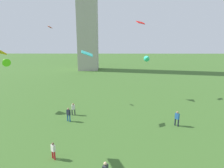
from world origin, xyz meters
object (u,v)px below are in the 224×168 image
Objects in this scene: person_3 at (73,108)px; kite_flying_2 at (141,23)px; kite_flying_6 at (5,61)px; kite_flying_5 at (87,54)px; person_5 at (53,150)px; kite_flying_3 at (147,58)px; kite_flying_0 at (50,27)px; person_0 at (68,114)px; person_4 at (177,118)px.

person_3 is 1.07× the size of kite_flying_2.
kite_flying_2 is at bearing 159.85° from kite_flying_6.
person_5 is at bearing 62.42° from kite_flying_5.
person_5 is 11.61m from kite_flying_5.
kite_flying_2 reaches higher than person_3.
person_5 is 0.94× the size of kite_flying_3.
kite_flying_0 is 0.60× the size of kite_flying_3.
kite_flying_3 is (11.18, 9.70, 5.94)m from person_0.
kite_flying_2 is at bearing -115.78° from kite_flying_0.
kite_flying_2 is at bearing 26.31° from person_3.
person_3 is 1.01× the size of kite_flying_3.
kite_flying_2 is at bearing -139.14° from kite_flying_5.
person_4 is 22.67m from kite_flying_0.
kite_flying_0 is at bearing 17.59° from person_4.
person_4 is at bearing -32.39° from person_3.
kite_flying_5 is (-7.73, -11.14, -4.25)m from kite_flying_2.
person_4 is at bearing -152.30° from person_0.
person_3 is at bearing -44.79° from kite_flying_5.
kite_flying_0 is at bearing -30.85° from person_0.
kite_flying_5 reaches higher than kite_flying_6.
kite_flying_2 is at bearing 106.99° from person_5.
kite_flying_0 is 0.63× the size of kite_flying_2.
person_0 is 1.06× the size of person_3.
kite_flying_5 reaches higher than person_0.
kite_flying_5 is 12.64m from kite_flying_6.
person_3 is 0.91× the size of person_4.
kite_flying_6 is at bearing 172.18° from person_5.
kite_flying_6 is at bearing -31.72° from kite_flying_5.
person_3 is 18.25m from kite_flying_2.
person_4 is (12.95, -3.26, 0.09)m from person_3.
kite_flying_0 is (-4.43, 6.55, 10.84)m from person_3.
kite_flying_5 is (6.67, -7.86, -3.39)m from kite_flying_0.
person_5 is at bearing 88.23° from kite_flying_6.
person_0 is at bearing 114.19° from kite_flying_6.
person_0 is 1.24× the size of kite_flying_5.
person_3 is at bearing -159.02° from kite_flying_2.
person_3 is 0.80× the size of kite_flying_6.
kite_flying_0 is 10.86m from kite_flying_5.
kite_flying_3 is at bearing -124.55° from kite_flying_0.
kite_flying_5 is (-10.71, 1.94, 7.36)m from person_4.
kite_flying_6 reaches higher than person_3.
kite_flying_2 reaches higher than person_4.
kite_flying_6 is at bearing 7.83° from person_0.
kite_flying_2 reaches higher than kite_flying_0.
person_0 is 2.07m from person_3.
kite_flying_3 is at bearing 16.54° from person_3.
kite_flying_5 is 0.69× the size of kite_flying_6.
person_4 reaches higher than person_0.
kite_flying_2 is (9.74, 19.76, 11.77)m from person_5.
kite_flying_0 is at bearing 176.99° from kite_flying_6.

